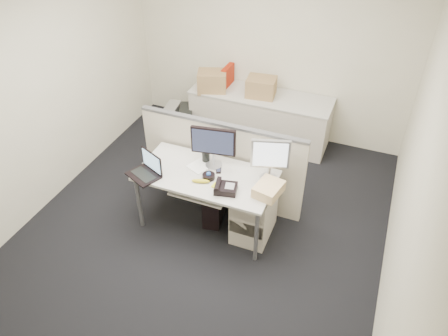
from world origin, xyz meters
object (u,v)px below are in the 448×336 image
at_px(monitor_main, 214,147).
at_px(laptop, 142,167).
at_px(desk_phone, 226,189).
at_px(desk, 206,179).

xyz_separation_m(monitor_main, laptop, (-0.63, -0.46, -0.12)).
height_order(monitor_main, laptop, monitor_main).
bearing_deg(desk_phone, laptop, 174.06).
relative_size(desk, desk_phone, 6.59).
xyz_separation_m(desk, laptop, (-0.62, -0.28, 0.19)).
bearing_deg(laptop, desk, 48.58).
relative_size(monitor_main, laptop, 1.44).
relative_size(monitor_main, desk_phone, 2.15).
relative_size(desk, laptop, 4.40).
xyz_separation_m(desk, monitor_main, (0.01, 0.18, 0.31)).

